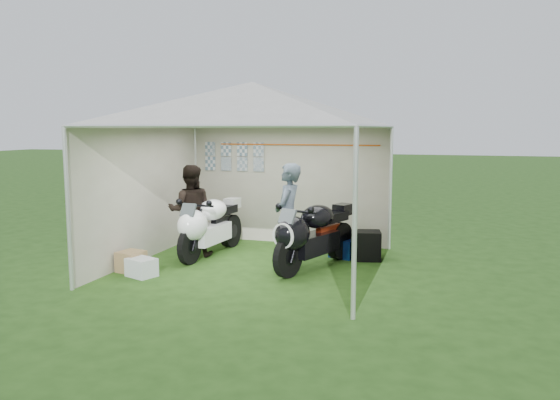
# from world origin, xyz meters

# --- Properties ---
(ground) EXTENTS (80.00, 80.00, 0.00)m
(ground) POSITION_xyz_m (0.00, 0.00, 0.00)
(ground) COLOR #234815
(ground) RESTS_ON ground
(canopy_tent) EXTENTS (5.66, 5.66, 3.00)m
(canopy_tent) POSITION_xyz_m (-0.00, 0.03, 2.58)
(canopy_tent) COLOR silver
(canopy_tent) RESTS_ON ground
(motorcycle_white) EXTENTS (0.58, 2.10, 1.03)m
(motorcycle_white) POSITION_xyz_m (-1.01, 0.44, 0.58)
(motorcycle_white) COLOR black
(motorcycle_white) RESTS_ON ground
(motorcycle_black) EXTENTS (1.02, 2.07, 1.06)m
(motorcycle_black) POSITION_xyz_m (0.96, 0.12, 0.59)
(motorcycle_black) COLOR black
(motorcycle_black) RESTS_ON ground
(paddock_stand) EXTENTS (0.51, 0.41, 0.33)m
(paddock_stand) POSITION_xyz_m (1.30, 1.04, 0.16)
(paddock_stand) COLOR #1A41BC
(paddock_stand) RESTS_ON ground
(person_dark_jacket) EXTENTS (0.96, 0.86, 1.63)m
(person_dark_jacket) POSITION_xyz_m (-1.33, 0.39, 0.82)
(person_dark_jacket) COLOR black
(person_dark_jacket) RESTS_ON ground
(person_blue_jacket) EXTENTS (0.43, 0.64, 1.72)m
(person_blue_jacket) POSITION_xyz_m (0.60, 0.00, 0.86)
(person_blue_jacket) COLOR slate
(person_blue_jacket) RESTS_ON ground
(equipment_box) EXTENTS (0.58, 0.50, 0.50)m
(equipment_box) POSITION_xyz_m (1.70, 1.02, 0.25)
(equipment_box) COLOR black
(equipment_box) RESTS_ON ground
(crate_0) EXTENTS (0.51, 0.46, 0.28)m
(crate_0) POSITION_xyz_m (-1.44, -1.08, 0.14)
(crate_0) COLOR silver
(crate_0) RESTS_ON ground
(crate_1) EXTENTS (0.43, 0.43, 0.33)m
(crate_1) POSITION_xyz_m (-1.75, -0.88, 0.16)
(crate_1) COLOR #94754B
(crate_1) RESTS_ON ground
(crate_2) EXTENTS (0.35, 0.31, 0.23)m
(crate_2) POSITION_xyz_m (-1.75, -0.80, 0.12)
(crate_2) COLOR #B0B6B9
(crate_2) RESTS_ON ground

